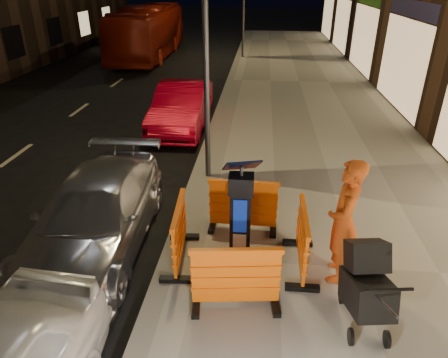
# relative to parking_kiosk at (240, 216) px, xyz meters

# --- Properties ---
(ground_plane) EXTENTS (120.00, 120.00, 0.00)m
(ground_plane) POSITION_rel_parking_kiosk_xyz_m (-1.15, 0.03, -1.01)
(ground_plane) COLOR black
(ground_plane) RESTS_ON ground
(sidewalk) EXTENTS (6.00, 60.00, 0.15)m
(sidewalk) POSITION_rel_parking_kiosk_xyz_m (1.85, 0.03, -0.94)
(sidewalk) COLOR gray
(sidewalk) RESTS_ON ground
(kerb) EXTENTS (0.30, 60.00, 0.15)m
(kerb) POSITION_rel_parking_kiosk_xyz_m (-1.15, 0.03, -0.94)
(kerb) COLOR slate
(kerb) RESTS_ON ground
(parking_kiosk) EXTENTS (0.56, 0.56, 1.73)m
(parking_kiosk) POSITION_rel_parking_kiosk_xyz_m (0.00, 0.00, 0.00)
(parking_kiosk) COLOR black
(parking_kiosk) RESTS_ON sidewalk
(barrier_front) EXTENTS (1.29, 0.65, 0.97)m
(barrier_front) POSITION_rel_parking_kiosk_xyz_m (0.00, -0.95, -0.38)
(barrier_front) COLOR #FF6309
(barrier_front) RESTS_ON sidewalk
(barrier_back) EXTENTS (1.25, 0.54, 0.97)m
(barrier_back) POSITION_rel_parking_kiosk_xyz_m (0.00, 0.95, -0.38)
(barrier_back) COLOR #FF6309
(barrier_back) RESTS_ON sidewalk
(barrier_kerbside) EXTENTS (0.59, 1.27, 0.97)m
(barrier_kerbside) POSITION_rel_parking_kiosk_xyz_m (-0.95, 0.00, -0.38)
(barrier_kerbside) COLOR #FF6309
(barrier_kerbside) RESTS_ON sidewalk
(barrier_bldgside) EXTENTS (0.52, 1.24, 0.97)m
(barrier_bldgside) POSITION_rel_parking_kiosk_xyz_m (0.95, 0.00, -0.38)
(barrier_bldgside) COLOR #FF6309
(barrier_bldgside) RESTS_ON sidewalk
(car_silver) EXTENTS (1.87, 4.31, 1.24)m
(car_silver) POSITION_rel_parking_kiosk_xyz_m (-2.48, 0.44, -1.01)
(car_silver) COLOR silver
(car_silver) RESTS_ON ground
(car_red) EXTENTS (1.47, 4.12, 1.35)m
(car_red) POSITION_rel_parking_kiosk_xyz_m (-2.15, 6.56, -1.01)
(car_red) COLOR #A5041C
(car_red) RESTS_ON ground
(bus_doubledecker) EXTENTS (2.64, 10.01, 2.77)m
(bus_doubledecker) POSITION_rel_parking_kiosk_xyz_m (-6.26, 18.37, -1.01)
(bus_doubledecker) COLOR maroon
(bus_doubledecker) RESTS_ON ground
(man) EXTENTS (0.60, 0.78, 1.92)m
(man) POSITION_rel_parking_kiosk_xyz_m (1.48, -0.17, 0.10)
(man) COLOR #B14111
(man) RESTS_ON sidewalk
(stroller) EXTENTS (0.68, 0.94, 1.09)m
(stroller) POSITION_rel_parking_kiosk_xyz_m (1.68, -1.07, -0.32)
(stroller) COLOR black
(stroller) RESTS_ON sidewalk
(street_lamp_mid) EXTENTS (0.12, 0.12, 6.00)m
(street_lamp_mid) POSITION_rel_parking_kiosk_xyz_m (-0.90, 3.03, 2.14)
(street_lamp_mid) COLOR #3F3F44
(street_lamp_mid) RESTS_ON sidewalk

